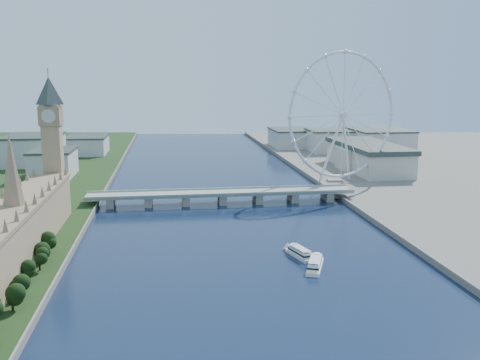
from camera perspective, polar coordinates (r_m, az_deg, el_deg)
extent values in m
cube|color=tan|center=(322.83, -22.73, -5.28)|extent=(24.00, 200.00, 28.00)
cone|color=#937A59|center=(315.34, -23.21, 1.03)|extent=(12.00, 12.00, 40.00)
cube|color=tan|center=(420.66, -19.28, 2.15)|extent=(13.00, 13.00, 80.00)
cube|color=#937A59|center=(417.42, -19.55, 6.49)|extent=(15.00, 15.00, 14.00)
pyramid|color=#2D3833|center=(416.59, -19.79, 10.33)|extent=(20.02, 20.02, 20.00)
cube|color=gray|center=(441.96, -1.93, -1.41)|extent=(220.00, 22.00, 2.00)
cube|color=gray|center=(443.30, -13.59, -2.30)|extent=(6.00, 20.00, 7.50)
cube|color=gray|center=(441.16, -9.71, -2.21)|extent=(6.00, 20.00, 7.50)
cube|color=gray|center=(441.05, -5.81, -2.12)|extent=(6.00, 20.00, 7.50)
cube|color=gray|center=(442.98, -1.93, -2.01)|extent=(6.00, 20.00, 7.50)
cube|color=gray|center=(446.91, 1.90, -1.90)|extent=(6.00, 20.00, 7.50)
cube|color=gray|center=(452.81, 5.65, -1.78)|extent=(6.00, 20.00, 7.50)
cube|color=gray|center=(460.59, 9.28, -1.65)|extent=(6.00, 20.00, 7.50)
torus|color=silver|center=(512.78, 10.93, 6.80)|extent=(113.60, 39.12, 118.60)
cylinder|color=silver|center=(512.78, 10.93, 6.80)|extent=(7.25, 6.61, 6.00)
cube|color=gray|center=(529.28, 10.04, -0.04)|extent=(14.00, 10.00, 2.00)
cube|color=beige|center=(578.25, -19.29, 1.63)|extent=(40.00, 60.00, 26.00)
cube|color=beige|center=(673.56, -21.15, 2.98)|extent=(60.00, 80.00, 32.00)
cube|color=beige|center=(742.81, -15.97, 3.56)|extent=(50.00, 70.00, 22.00)
cube|color=beige|center=(748.99, 9.69, 4.11)|extent=(60.00, 60.00, 28.00)
cube|color=beige|center=(750.49, 14.53, 4.01)|extent=(70.00, 90.00, 30.00)
cube|color=beige|center=(796.15, 5.64, 4.45)|extent=(60.00, 80.00, 24.00)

